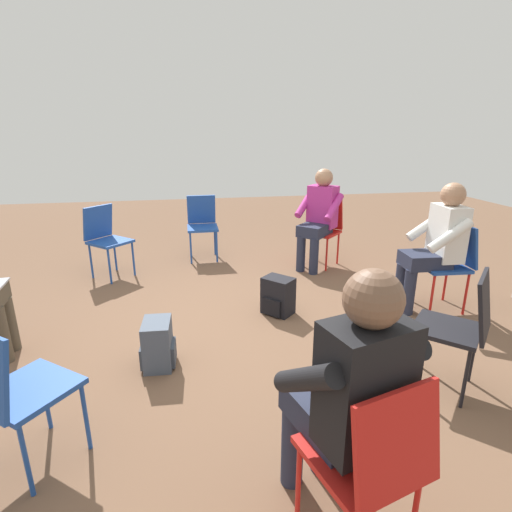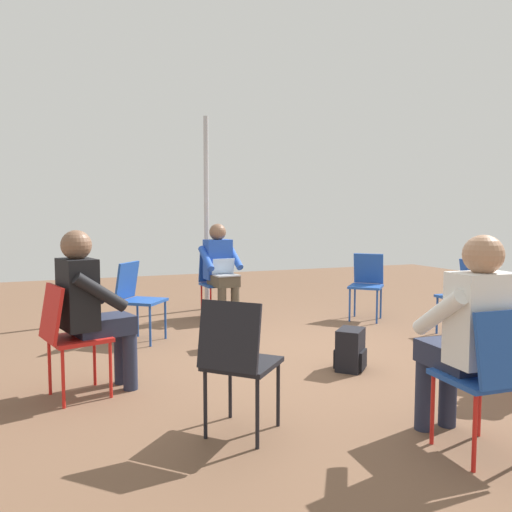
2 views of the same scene
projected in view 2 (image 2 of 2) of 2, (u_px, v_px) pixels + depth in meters
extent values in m
plane|color=brown|center=(302.00, 356.00, 4.76)|extent=(14.00, 14.00, 0.00)
cube|color=#1E4799|center=(366.00, 287.00, 6.40)|extent=(0.57, 0.57, 0.03)
cylinder|color=#1E4799|center=(377.00, 307.00, 6.20)|extent=(0.02, 0.02, 0.42)
cylinder|color=#1E4799|center=(350.00, 305.00, 6.32)|extent=(0.02, 0.02, 0.42)
cylinder|color=#1E4799|center=(381.00, 303.00, 6.51)|extent=(0.02, 0.02, 0.42)
cylinder|color=#1E4799|center=(355.00, 301.00, 6.64)|extent=(0.02, 0.02, 0.42)
cube|color=#1E4799|center=(368.00, 268.00, 6.56)|extent=(0.34, 0.33, 0.40)
cube|color=black|center=(243.00, 364.00, 3.07)|extent=(0.57, 0.57, 0.03)
cylinder|color=black|center=(230.00, 387.00, 3.31)|extent=(0.02, 0.02, 0.42)
cylinder|color=black|center=(278.00, 394.00, 3.17)|extent=(0.02, 0.02, 0.42)
cylinder|color=black|center=(205.00, 405.00, 3.00)|extent=(0.02, 0.02, 0.42)
cylinder|color=black|center=(257.00, 413.00, 2.86)|extent=(0.02, 0.02, 0.42)
cube|color=black|center=(229.00, 336.00, 2.88)|extent=(0.34, 0.33, 0.40)
cube|color=#1E4799|center=(479.00, 378.00, 2.80)|extent=(0.42, 0.42, 0.03)
cylinder|color=red|center=(433.00, 409.00, 2.92)|extent=(0.02, 0.02, 0.42)
cylinder|color=red|center=(479.00, 402.00, 3.03)|extent=(0.02, 0.02, 0.42)
cylinder|color=red|center=(475.00, 433.00, 2.60)|extent=(0.02, 0.02, 0.42)
cube|color=#1E4799|center=(507.00, 349.00, 2.60)|extent=(0.39, 0.12, 0.40)
cube|color=red|center=(79.00, 339.00, 3.69)|extent=(0.49, 0.49, 0.03)
cylinder|color=red|center=(95.00, 359.00, 3.94)|extent=(0.02, 0.02, 0.42)
cylinder|color=red|center=(111.00, 370.00, 3.67)|extent=(0.02, 0.02, 0.42)
cylinder|color=red|center=(50.00, 367.00, 3.74)|extent=(0.02, 0.02, 0.42)
cylinder|color=red|center=(63.00, 379.00, 3.47)|extent=(0.02, 0.02, 0.42)
cube|color=red|center=(51.00, 313.00, 3.55)|extent=(0.19, 0.39, 0.40)
cube|color=#1E4799|center=(460.00, 297.00, 5.56)|extent=(0.40, 0.40, 0.03)
cylinder|color=#1E4799|center=(459.00, 321.00, 5.36)|extent=(0.02, 0.02, 0.42)
cylinder|color=#1E4799|center=(437.00, 315.00, 5.68)|extent=(0.02, 0.02, 0.42)
cylinder|color=#1E4799|center=(483.00, 319.00, 5.49)|extent=(0.02, 0.02, 0.42)
cylinder|color=#1E4799|center=(460.00, 313.00, 5.80)|extent=(0.02, 0.02, 0.42)
cube|color=#1E4799|center=(474.00, 277.00, 5.62)|extent=(0.10, 0.38, 0.40)
cube|color=#1E4799|center=(143.00, 301.00, 5.31)|extent=(0.56, 0.56, 0.03)
cylinder|color=#1E4799|center=(165.00, 320.00, 5.44)|extent=(0.02, 0.02, 0.42)
cylinder|color=#1E4799|center=(150.00, 326.00, 5.11)|extent=(0.02, 0.02, 0.42)
cylinder|color=#1E4799|center=(138.00, 318.00, 5.53)|extent=(0.02, 0.02, 0.42)
cylinder|color=#1E4799|center=(121.00, 324.00, 5.21)|extent=(0.02, 0.02, 0.42)
cube|color=#1E4799|center=(127.00, 280.00, 5.34)|extent=(0.31, 0.36, 0.40)
cube|color=#1E4799|center=(218.00, 284.00, 6.59)|extent=(0.43, 0.43, 0.03)
cylinder|color=red|center=(235.00, 302.00, 6.53)|extent=(0.02, 0.02, 0.42)
cylinder|color=red|center=(211.00, 304.00, 6.38)|extent=(0.02, 0.02, 0.42)
cylinder|color=red|center=(225.00, 298.00, 6.84)|extent=(0.02, 0.02, 0.42)
cylinder|color=red|center=(202.00, 300.00, 6.69)|extent=(0.02, 0.02, 0.42)
cube|color=#1E4799|center=(213.00, 267.00, 6.75)|extent=(0.39, 0.12, 0.40)
cylinder|color=#4C4233|center=(235.00, 304.00, 6.33)|extent=(0.11, 0.11, 0.45)
cylinder|color=#4C4233|center=(222.00, 305.00, 6.25)|extent=(0.11, 0.11, 0.45)
cube|color=#4C4233|center=(223.00, 281.00, 6.42)|extent=(0.33, 0.44, 0.14)
cube|color=blue|center=(218.00, 259.00, 6.57)|extent=(0.36, 0.25, 0.52)
sphere|color=brown|center=(218.00, 232.00, 6.54)|extent=(0.22, 0.22, 0.22)
cylinder|color=blue|center=(235.00, 257.00, 6.56)|extent=(0.12, 0.40, 0.31)
cylinder|color=blue|center=(206.00, 258.00, 6.39)|extent=(0.12, 0.40, 0.31)
cube|color=#9EA0A5|center=(227.00, 275.00, 6.31)|extent=(0.32, 0.24, 0.02)
cube|color=#B2D1F2|center=(223.00, 266.00, 6.40)|extent=(0.30, 0.07, 0.20)
cylinder|color=#23283D|center=(499.00, 353.00, 4.08)|extent=(0.11, 0.11, 0.45)
cylinder|color=#23283D|center=(498.00, 347.00, 4.24)|extent=(0.11, 0.11, 0.45)
cylinder|color=#23283D|center=(424.00, 394.00, 3.12)|extent=(0.11, 0.11, 0.45)
cylinder|color=#23283D|center=(448.00, 391.00, 3.18)|extent=(0.11, 0.11, 0.45)
cube|color=#23283D|center=(456.00, 356.00, 2.97)|extent=(0.33, 0.44, 0.14)
cube|color=silver|center=(481.00, 319.00, 2.77)|extent=(0.35, 0.24, 0.52)
sphere|color=#A87A5B|center=(483.00, 255.00, 2.74)|extent=(0.22, 0.22, 0.22)
cylinder|color=silver|center=(439.00, 313.00, 2.80)|extent=(0.11, 0.40, 0.31)
cylinder|color=silver|center=(496.00, 309.00, 2.93)|extent=(0.11, 0.40, 0.31)
cylinder|color=#23283D|center=(121.00, 356.00, 3.99)|extent=(0.11, 0.11, 0.45)
cylinder|color=#23283D|center=(130.00, 361.00, 3.85)|extent=(0.11, 0.11, 0.45)
cube|color=#23283D|center=(104.00, 325.00, 3.79)|extent=(0.49, 0.40, 0.14)
cube|color=black|center=(78.00, 294.00, 3.66)|extent=(0.30, 0.39, 0.52)
sphere|color=brown|center=(76.00, 245.00, 3.63)|extent=(0.22, 0.22, 0.22)
cylinder|color=black|center=(82.00, 286.00, 3.88)|extent=(0.41, 0.19, 0.31)
cylinder|color=black|center=(101.00, 292.00, 3.56)|extent=(0.41, 0.19, 0.31)
cube|color=#475160|center=(232.00, 330.00, 5.09)|extent=(0.29, 0.21, 0.36)
cube|color=#39414D|center=(232.00, 338.00, 5.09)|extent=(0.21, 0.26, 0.16)
cube|color=black|center=(350.00, 349.00, 4.35)|extent=(0.34, 0.34, 0.36)
cube|color=black|center=(350.00, 358.00, 4.35)|extent=(0.31, 0.32, 0.16)
cylinder|color=#B2B2B7|center=(206.00, 214.00, 7.10)|extent=(0.07, 0.07, 2.74)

